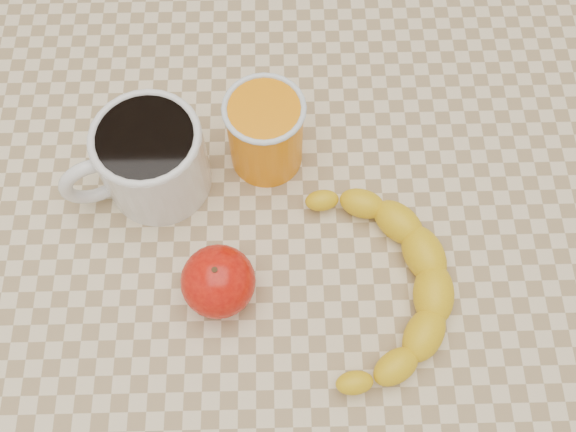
{
  "coord_description": "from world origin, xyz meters",
  "views": [
    {
      "loc": [
        -0.01,
        -0.26,
        1.34
      ],
      "look_at": [
        0.0,
        0.0,
        0.77
      ],
      "focal_mm": 40.0,
      "sensor_mm": 36.0,
      "label": 1
    }
  ],
  "objects_px": {
    "coffee_mug": "(149,158)",
    "table": "(288,254)",
    "apple": "(218,281)",
    "orange_juice_glass": "(265,132)",
    "banana": "(377,285)"
  },
  "relations": [
    {
      "from": "coffee_mug",
      "to": "table",
      "type": "bearing_deg",
      "value": -21.19
    },
    {
      "from": "apple",
      "to": "coffee_mug",
      "type": "bearing_deg",
      "value": 119.17
    },
    {
      "from": "orange_juice_glass",
      "to": "apple",
      "type": "height_order",
      "value": "orange_juice_glass"
    },
    {
      "from": "table",
      "to": "apple",
      "type": "distance_m",
      "value": 0.15
    },
    {
      "from": "apple",
      "to": "banana",
      "type": "relative_size",
      "value": 0.37
    },
    {
      "from": "orange_juice_glass",
      "to": "table",
      "type": "bearing_deg",
      "value": -75.39
    },
    {
      "from": "coffee_mug",
      "to": "banana",
      "type": "bearing_deg",
      "value": -30.05
    },
    {
      "from": "orange_juice_glass",
      "to": "banana",
      "type": "distance_m",
      "value": 0.19
    },
    {
      "from": "table",
      "to": "coffee_mug",
      "type": "bearing_deg",
      "value": 158.81
    },
    {
      "from": "orange_juice_glass",
      "to": "banana",
      "type": "bearing_deg",
      "value": -55.95
    },
    {
      "from": "coffee_mug",
      "to": "orange_juice_glass",
      "type": "distance_m",
      "value": 0.12
    },
    {
      "from": "coffee_mug",
      "to": "banana",
      "type": "xyz_separation_m",
      "value": [
        0.22,
        -0.12,
        -0.03
      ]
    },
    {
      "from": "coffee_mug",
      "to": "orange_juice_glass",
      "type": "xyz_separation_m",
      "value": [
        0.11,
        0.03,
        -0.0
      ]
    },
    {
      "from": "coffee_mug",
      "to": "banana",
      "type": "relative_size",
      "value": 0.63
    },
    {
      "from": "coffee_mug",
      "to": "apple",
      "type": "bearing_deg",
      "value": -60.83
    }
  ]
}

